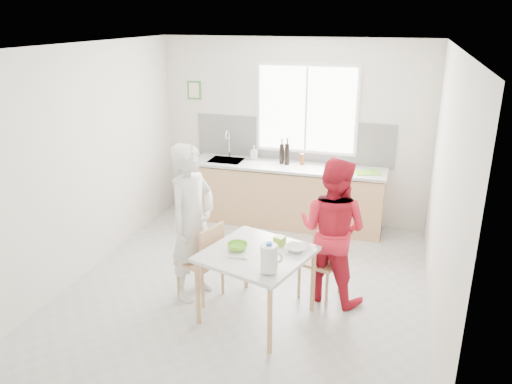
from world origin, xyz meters
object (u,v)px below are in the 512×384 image
person_white (192,223)px  bowl_green (237,246)px  milk_jug (269,258)px  chair_far (323,255)px  wine_bottle_a (287,154)px  wine_bottle_b (282,154)px  dining_table (257,259)px  chair_left (204,258)px  person_red (333,230)px  bowl_white (295,248)px

person_white → bowl_green: 0.64m
milk_jug → chair_far: bearing=88.6°
wine_bottle_a → wine_bottle_b: wine_bottle_a is taller
dining_table → chair_left: 0.71m
chair_far → milk_jug: size_ratio=3.03×
dining_table → wine_bottle_b: 2.62m
wine_bottle_a → dining_table: bearing=-83.3°
person_red → bowl_white: (-0.31, -0.47, -0.04)m
person_white → wine_bottle_a: 2.36m
dining_table → wine_bottle_a: 2.59m
dining_table → bowl_white: bearing=23.0°
dining_table → person_red: bearing=42.9°
chair_left → bowl_green: size_ratio=4.30×
dining_table → chair_far: (0.57, 0.68, -0.20)m
chair_far → wine_bottle_b: bearing=133.6°
person_red → wine_bottle_a: (-0.96, 1.92, 0.27)m
chair_far → person_white: (-1.37, -0.44, 0.40)m
wine_bottle_b → chair_far: bearing=-63.2°
dining_table → wine_bottle_b: (-0.38, 2.57, 0.40)m
chair_far → bowl_green: 1.07m
wine_bottle_a → chair_far: bearing=-65.0°
wine_bottle_b → person_red: bearing=-61.7°
bowl_white → milk_jug: 0.54m
person_red → wine_bottle_b: person_red is taller
person_red → milk_jug: bearing=82.8°
chair_left → wine_bottle_a: bearing=-171.9°
person_white → wine_bottle_b: bearing=6.7°
chair_left → wine_bottle_b: bearing=-169.7°
dining_table → chair_far: size_ratio=1.41×
bowl_white → wine_bottle_a: 2.49m
milk_jug → wine_bottle_a: bearing=117.1°
chair_left → chair_far: size_ratio=1.03×
chair_far → bowl_green: size_ratio=4.16×
bowl_white → milk_jug: (-0.13, -0.51, 0.13)m
chair_left → bowl_white: 1.05m
bowl_white → chair_far: bearing=68.1°
person_red → milk_jug: (-0.44, -0.98, 0.09)m
chair_left → person_white: size_ratio=0.51×
milk_jug → wine_bottle_b: (-0.61, 2.93, 0.17)m
dining_table → wine_bottle_a: size_ratio=3.78×
chair_far → person_red: size_ratio=0.53×
wine_bottle_b → chair_left: bearing=-96.5°
person_white → person_red: person_white is taller
chair_left → chair_far: bearing=128.3°
person_white → wine_bottle_a: person_white is taller
bowl_green → wine_bottle_a: 2.55m
bowl_white → person_white: bearing=175.6°
person_red → bowl_white: person_red is taller
person_white → milk_jug: bearing=-103.5°
chair_far → person_red: (0.09, -0.06, 0.34)m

